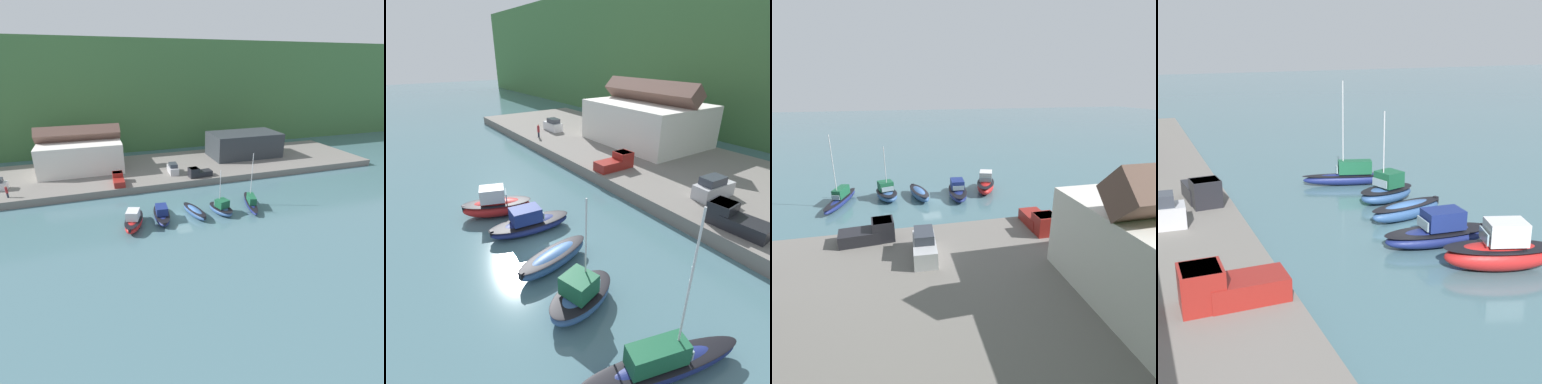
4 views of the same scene
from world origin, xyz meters
The scene contains 14 objects.
ground_plane centered at (0.00, 0.00, 0.00)m, with size 320.00×320.00×0.00m, color #476B75.
hillside_backdrop centered at (0.00, 67.77, 14.15)m, with size 240.00×54.54×28.30m.
quay_promenade centered at (0.00, 21.59, 0.68)m, with size 99.03×21.32×1.36m.
harbor_clubhouse centered at (-15.18, 25.47, 4.71)m, with size 16.93×12.55×9.34m.
yacht_club_building centered at (22.51, 23.69, 4.21)m, with size 16.72×9.32×5.70m.
moored_boat_0 centered at (-8.06, -1.38, 1.07)m, with size 4.37×6.82×2.89m.
moored_boat_1 centered at (-3.63, -0.09, 0.84)m, with size 2.99×7.31×2.34m.
moored_boat_2 centered at (1.57, -0.66, 0.68)m, with size 3.16×6.47×1.28m.
moored_boat_3 centered at (5.87, -1.22, 0.90)m, with size 3.79×5.49×7.26m.
moored_boat_4 centered at (11.58, -0.51, 0.80)m, with size 3.83×8.56×9.11m.
parked_car_0 centered at (2.62, 16.53, 2.28)m, with size 2.00×4.28×2.16m.
pickup_truck_0 centered at (6.89, 12.85, 2.18)m, with size 4.87×2.34×1.90m.
pickup_truck_1 centered at (-8.72, 14.07, 2.18)m, with size 2.01×4.73×1.90m.
person_on_quay centered at (-27.21, 13.01, 2.46)m, with size 0.40×0.40×2.14m.
Camera 1 is at (-12.05, -40.74, 22.05)m, focal length 28.00 mm.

